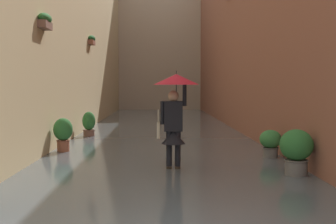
{
  "coord_description": "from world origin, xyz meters",
  "views": [
    {
      "loc": [
        0.1,
        3.89,
        1.78
      ],
      "look_at": [
        -0.08,
        -4.97,
        1.27
      ],
      "focal_mm": 49.6,
      "sensor_mm": 36.0,
      "label": 1
    }
  ],
  "objects_px": {
    "potted_plant_near_left": "(271,143)",
    "potted_plant_mid_right": "(89,124)",
    "potted_plant_far_right": "(63,133)",
    "person_wading": "(175,102)",
    "potted_plant_far_left": "(296,150)"
  },
  "relations": [
    {
      "from": "potted_plant_near_left",
      "to": "potted_plant_far_left",
      "type": "height_order",
      "value": "potted_plant_far_left"
    },
    {
      "from": "potted_plant_far_left",
      "to": "potted_plant_far_right",
      "type": "bearing_deg",
      "value": -32.74
    },
    {
      "from": "person_wading",
      "to": "potted_plant_far_right",
      "type": "height_order",
      "value": "person_wading"
    },
    {
      "from": "person_wading",
      "to": "potted_plant_near_left",
      "type": "bearing_deg",
      "value": -149.57
    },
    {
      "from": "potted_plant_near_left",
      "to": "potted_plant_mid_right",
      "type": "relative_size",
      "value": 0.81
    },
    {
      "from": "person_wading",
      "to": "potted_plant_far_right",
      "type": "relative_size",
      "value": 2.24
    },
    {
      "from": "person_wading",
      "to": "potted_plant_far_right",
      "type": "xyz_separation_m",
      "value": [
        2.82,
        -2.49,
        -0.88
      ]
    },
    {
      "from": "person_wading",
      "to": "potted_plant_mid_right",
      "type": "distance_m",
      "value": 6.78
    },
    {
      "from": "potted_plant_near_left",
      "to": "potted_plant_mid_right",
      "type": "distance_m",
      "value": 6.94
    },
    {
      "from": "person_wading",
      "to": "potted_plant_far_right",
      "type": "bearing_deg",
      "value": -41.49
    },
    {
      "from": "potted_plant_far_right",
      "to": "potted_plant_far_left",
      "type": "bearing_deg",
      "value": 147.26
    },
    {
      "from": "potted_plant_near_left",
      "to": "potted_plant_far_right",
      "type": "xyz_separation_m",
      "value": [
        5.16,
        -1.12,
        0.13
      ]
    },
    {
      "from": "potted_plant_far_right",
      "to": "person_wading",
      "type": "bearing_deg",
      "value": 138.51
    },
    {
      "from": "potted_plant_near_left",
      "to": "potted_plant_far_right",
      "type": "relative_size",
      "value": 0.77
    },
    {
      "from": "potted_plant_mid_right",
      "to": "potted_plant_far_left",
      "type": "relative_size",
      "value": 0.94
    }
  ]
}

